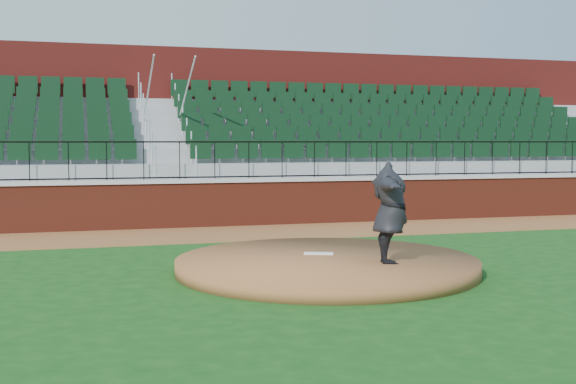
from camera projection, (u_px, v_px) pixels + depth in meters
name	position (u px, v px, depth m)	size (l,w,h in m)	color
ground	(311.00, 269.00, 13.13)	(90.00, 90.00, 0.00)	#134012
warning_track	(245.00, 233.00, 18.30)	(34.00, 3.20, 0.01)	brown
field_wall	(232.00, 204.00, 19.79)	(34.00, 0.35, 1.20)	maroon
wall_cap	(232.00, 180.00, 19.75)	(34.00, 0.45, 0.10)	#B7B7B7
wall_railing	(232.00, 160.00, 19.71)	(34.00, 0.05, 1.00)	black
seating_stands	(214.00, 142.00, 22.28)	(34.00, 5.10, 4.60)	gray
concourse_wall	(199.00, 129.00, 24.94)	(34.00, 0.50, 5.50)	maroon
pitchers_mound	(327.00, 265.00, 12.84)	(5.35, 5.35, 0.25)	brown
pitching_rubber	(319.00, 253.00, 13.20)	(0.54, 0.13, 0.04)	silver
pitcher	(390.00, 213.00, 12.19)	(2.11, 0.58, 1.72)	black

